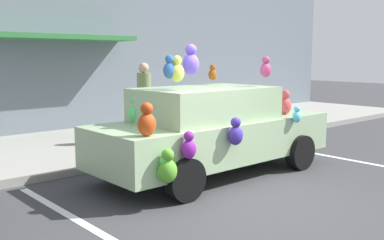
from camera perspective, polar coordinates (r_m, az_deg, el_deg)
The scene contains 8 objects.
ground_plane at distance 6.46m, azimuth 6.87°, elevation -10.60°, with size 60.00×60.00×0.00m, color #38383A.
sidewalk at distance 10.34m, azimuth -14.30°, elevation -3.27°, with size 24.00×4.00×0.15m, color gray.
storefront_building at distance 12.16m, azimuth -19.55°, elevation 12.94°, with size 24.00×1.25×6.40m.
parking_stripe_front at distance 9.86m, azimuth 16.60°, elevation -4.34°, with size 0.12×3.60×0.01m, color silver.
parking_stripe_rear at distance 6.00m, azimuth -14.46°, elevation -12.25°, with size 0.12×3.60×0.01m, color silver.
plush_covered_car at distance 7.81m, azimuth 2.59°, elevation -1.18°, with size 4.50×1.99×2.26m.
teddy_bear_on_sidewalk at distance 9.91m, azimuth -4.13°, elevation -1.05°, with size 0.39×0.33×0.75m.
pedestrian_near_shopfront at distance 10.07m, azimuth -6.12°, elevation 1.92°, with size 0.31×0.31×1.78m.
Camera 1 is at (-4.59, -4.05, 2.06)m, focal length 41.80 mm.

